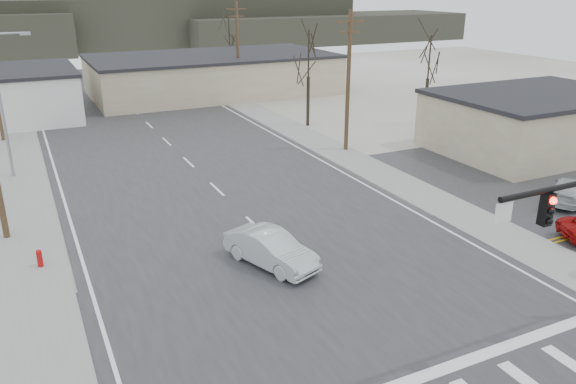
{
  "coord_description": "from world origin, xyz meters",
  "views": [
    {
      "loc": [
        -9.98,
        -16.45,
        11.75
      ],
      "look_at": [
        0.67,
        5.53,
        2.6
      ],
      "focal_mm": 35.0,
      "sensor_mm": 36.0,
      "label": 1
    }
  ],
  "objects_px": {
    "fire_hydrant": "(40,258)",
    "car_far_a": "(132,92)",
    "car_far_b": "(69,75)",
    "car_parked_silver": "(569,190)",
    "sedan_crossing": "(271,249)",
    "car_parked_dark_b": "(564,153)"
  },
  "relations": [
    {
      "from": "fire_hydrant",
      "to": "car_far_a",
      "type": "relative_size",
      "value": 0.17
    },
    {
      "from": "car_far_b",
      "to": "fire_hydrant",
      "type": "bearing_deg",
      "value": -121.34
    },
    {
      "from": "car_far_a",
      "to": "car_parked_silver",
      "type": "relative_size",
      "value": 1.11
    },
    {
      "from": "car_far_a",
      "to": "sedan_crossing",
      "type": "bearing_deg",
      "value": 66.67
    },
    {
      "from": "sedan_crossing",
      "to": "car_parked_dark_b",
      "type": "xyz_separation_m",
      "value": [
        23.99,
        4.58,
        0.05
      ]
    },
    {
      "from": "car_far_a",
      "to": "car_parked_dark_b",
      "type": "distance_m",
      "value": 42.48
    },
    {
      "from": "car_far_b",
      "to": "car_parked_silver",
      "type": "bearing_deg",
      "value": -94.1
    },
    {
      "from": "car_far_b",
      "to": "car_parked_silver",
      "type": "height_order",
      "value": "car_parked_silver"
    },
    {
      "from": "car_far_a",
      "to": "car_parked_silver",
      "type": "bearing_deg",
      "value": 91.11
    },
    {
      "from": "car_far_b",
      "to": "car_parked_silver",
      "type": "distance_m",
      "value": 61.03
    },
    {
      "from": "car_far_a",
      "to": "car_far_b",
      "type": "bearing_deg",
      "value": -93.98
    },
    {
      "from": "sedan_crossing",
      "to": "car_far_b",
      "type": "height_order",
      "value": "sedan_crossing"
    },
    {
      "from": "fire_hydrant",
      "to": "car_parked_silver",
      "type": "distance_m",
      "value": 27.96
    },
    {
      "from": "fire_hydrant",
      "to": "car_parked_silver",
      "type": "bearing_deg",
      "value": -9.48
    },
    {
      "from": "fire_hydrant",
      "to": "car_parked_dark_b",
      "type": "height_order",
      "value": "car_parked_dark_b"
    },
    {
      "from": "fire_hydrant",
      "to": "car_far_b",
      "type": "height_order",
      "value": "car_far_b"
    },
    {
      "from": "sedan_crossing",
      "to": "car_parked_silver",
      "type": "height_order",
      "value": "sedan_crossing"
    },
    {
      "from": "fire_hydrant",
      "to": "sedan_crossing",
      "type": "distance_m",
      "value": 10.12
    },
    {
      "from": "car_parked_silver",
      "to": "car_far_a",
      "type": "bearing_deg",
      "value": -6.13
    },
    {
      "from": "car_far_a",
      "to": "car_parked_silver",
      "type": "distance_m",
      "value": 44.45
    },
    {
      "from": "car_far_b",
      "to": "car_parked_dark_b",
      "type": "height_order",
      "value": "car_parked_dark_b"
    },
    {
      "from": "fire_hydrant",
      "to": "car_parked_silver",
      "type": "xyz_separation_m",
      "value": [
        27.58,
        -4.61,
        0.24
      ]
    }
  ]
}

